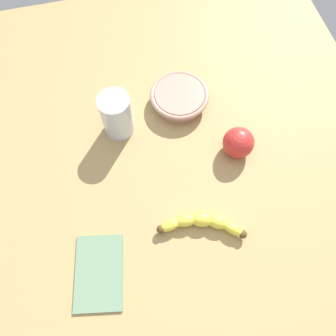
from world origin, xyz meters
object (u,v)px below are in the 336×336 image
ceramic_bowl (179,97)px  apple_fruit (238,143)px  banana (202,223)px  smoothie_glass (117,115)px

ceramic_bowl → apple_fruit: size_ratio=2.02×
banana → apple_fruit: bearing=-112.7°
apple_fruit → ceramic_bowl: bearing=30.7°
smoothie_glass → ceramic_bowl: (4.00, -16.38, -3.49)cm
banana → smoothie_glass: bearing=-48.4°
smoothie_glass → ceramic_bowl: 17.22cm
smoothie_glass → apple_fruit: 29.27cm
banana → smoothie_glass: (28.62, 13.02, 4.12)cm
smoothie_glass → ceramic_bowl: size_ratio=0.80×
banana → apple_fruit: apple_fruit is taller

